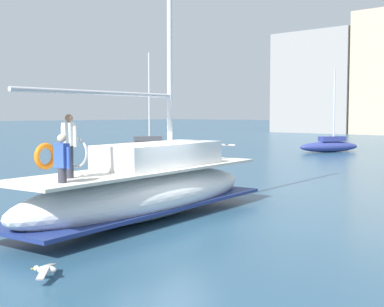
{
  "coord_description": "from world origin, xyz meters",
  "views": [
    {
      "loc": [
        10.72,
        -10.46,
        3.06
      ],
      "look_at": [
        -0.76,
        1.82,
        1.8
      ],
      "focal_mm": 49.76,
      "sensor_mm": 36.0,
      "label": 1
    }
  ],
  "objects_px": {
    "moored_sloop_near": "(329,145)",
    "moored_catamaran": "(145,145)",
    "main_sailboat": "(147,187)",
    "seagull": "(46,270)"
  },
  "relations": [
    {
      "from": "moored_sloop_near",
      "to": "seagull",
      "type": "xyz_separation_m",
      "value": [
        12.31,
        -33.2,
        -0.36
      ]
    },
    {
      "from": "seagull",
      "to": "moored_sloop_near",
      "type": "bearing_deg",
      "value": 110.35
    },
    {
      "from": "seagull",
      "to": "main_sailboat",
      "type": "bearing_deg",
      "value": 119.58
    },
    {
      "from": "main_sailboat",
      "to": "seagull",
      "type": "relative_size",
      "value": 16.84
    },
    {
      "from": "main_sailboat",
      "to": "moored_catamaran",
      "type": "bearing_deg",
      "value": 138.27
    },
    {
      "from": "moored_catamaran",
      "to": "seagull",
      "type": "distance_m",
      "value": 32.38
    },
    {
      "from": "moored_sloop_near",
      "to": "moored_catamaran",
      "type": "bearing_deg",
      "value": -135.77
    },
    {
      "from": "moored_sloop_near",
      "to": "moored_catamaran",
      "type": "relative_size",
      "value": 0.83
    },
    {
      "from": "main_sailboat",
      "to": "moored_sloop_near",
      "type": "distance_m",
      "value": 29.57
    },
    {
      "from": "main_sailboat",
      "to": "moored_catamaran",
      "type": "height_order",
      "value": "main_sailboat"
    }
  ]
}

